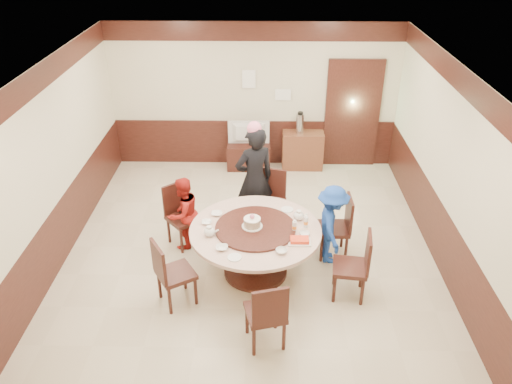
{
  "coord_description": "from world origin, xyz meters",
  "views": [
    {
      "loc": [
        0.2,
        -6.22,
        4.56
      ],
      "look_at": [
        0.09,
        -0.17,
        1.1
      ],
      "focal_mm": 35.0,
      "sensor_mm": 36.0,
      "label": 1
    }
  ],
  "objects_px": {
    "television": "(249,134)",
    "thermos": "(300,123)",
    "person_standing": "(254,179)",
    "person_red": "(183,213)",
    "birthday_cake": "(252,222)",
    "banquet_table": "(255,242)",
    "side_cabinet": "(302,150)",
    "shrimp_platter": "(299,241)",
    "tv_stand": "(249,156)",
    "person_blue": "(332,225)"
  },
  "relations": [
    {
      "from": "birthday_cake",
      "to": "television",
      "type": "xyz_separation_m",
      "value": [
        -0.15,
        3.31,
        -0.11
      ]
    },
    {
      "from": "person_red",
      "to": "birthday_cake",
      "type": "relative_size",
      "value": 4.05
    },
    {
      "from": "tv_stand",
      "to": "side_cabinet",
      "type": "relative_size",
      "value": 1.06
    },
    {
      "from": "birthday_cake",
      "to": "thermos",
      "type": "height_order",
      "value": "thermos"
    },
    {
      "from": "banquet_table",
      "to": "thermos",
      "type": "bearing_deg",
      "value": 76.68
    },
    {
      "from": "television",
      "to": "side_cabinet",
      "type": "bearing_deg",
      "value": -179.56
    },
    {
      "from": "birthday_cake",
      "to": "side_cabinet",
      "type": "bearing_deg",
      "value": 74.7
    },
    {
      "from": "tv_stand",
      "to": "thermos",
      "type": "bearing_deg",
      "value": 1.74
    },
    {
      "from": "banquet_table",
      "to": "person_blue",
      "type": "distance_m",
      "value": 1.14
    },
    {
      "from": "person_red",
      "to": "shrimp_platter",
      "type": "relative_size",
      "value": 3.85
    },
    {
      "from": "banquet_table",
      "to": "side_cabinet",
      "type": "height_order",
      "value": "banquet_table"
    },
    {
      "from": "person_standing",
      "to": "birthday_cake",
      "type": "bearing_deg",
      "value": 65.33
    },
    {
      "from": "birthday_cake",
      "to": "thermos",
      "type": "distance_m",
      "value": 3.45
    },
    {
      "from": "person_red",
      "to": "side_cabinet",
      "type": "distance_m",
      "value": 3.34
    },
    {
      "from": "person_blue",
      "to": "television",
      "type": "relative_size",
      "value": 1.51
    },
    {
      "from": "person_standing",
      "to": "person_red",
      "type": "xyz_separation_m",
      "value": [
        -1.05,
        -0.55,
        -0.29
      ]
    },
    {
      "from": "person_blue",
      "to": "television",
      "type": "xyz_separation_m",
      "value": [
        -1.28,
        2.99,
        0.12
      ]
    },
    {
      "from": "person_standing",
      "to": "thermos",
      "type": "height_order",
      "value": "person_standing"
    },
    {
      "from": "person_blue",
      "to": "tv_stand",
      "type": "bearing_deg",
      "value": 21.66
    },
    {
      "from": "person_blue",
      "to": "thermos",
      "type": "distance_m",
      "value": 3.05
    },
    {
      "from": "side_cabinet",
      "to": "thermos",
      "type": "distance_m",
      "value": 0.57
    },
    {
      "from": "television",
      "to": "side_cabinet",
      "type": "xyz_separation_m",
      "value": [
        1.06,
        0.03,
        -0.36
      ]
    },
    {
      "from": "person_standing",
      "to": "person_red",
      "type": "distance_m",
      "value": 1.22
    },
    {
      "from": "shrimp_platter",
      "to": "side_cabinet",
      "type": "bearing_deg",
      "value": 85.5
    },
    {
      "from": "person_red",
      "to": "tv_stand",
      "type": "xyz_separation_m",
      "value": [
        0.9,
        2.67,
        -0.33
      ]
    },
    {
      "from": "birthday_cake",
      "to": "shrimp_platter",
      "type": "distance_m",
      "value": 0.71
    },
    {
      "from": "person_blue",
      "to": "person_standing",
      "type": "bearing_deg",
      "value": 50.81
    },
    {
      "from": "banquet_table",
      "to": "person_red",
      "type": "distance_m",
      "value": 1.27
    },
    {
      "from": "person_red",
      "to": "person_blue",
      "type": "relative_size",
      "value": 0.95
    },
    {
      "from": "banquet_table",
      "to": "person_red",
      "type": "bearing_deg",
      "value": 149.09
    },
    {
      "from": "banquet_table",
      "to": "tv_stand",
      "type": "xyz_separation_m",
      "value": [
        -0.19,
        3.32,
        -0.28
      ]
    },
    {
      "from": "person_standing",
      "to": "tv_stand",
      "type": "xyz_separation_m",
      "value": [
        -0.16,
        2.12,
        -0.62
      ]
    },
    {
      "from": "person_blue",
      "to": "birthday_cake",
      "type": "xyz_separation_m",
      "value": [
        -1.13,
        -0.32,
        0.24
      ]
    },
    {
      "from": "person_red",
      "to": "tv_stand",
      "type": "distance_m",
      "value": 2.84
    },
    {
      "from": "person_standing",
      "to": "thermos",
      "type": "relative_size",
      "value": 4.58
    },
    {
      "from": "tv_stand",
      "to": "person_standing",
      "type": "bearing_deg",
      "value": -85.82
    },
    {
      "from": "tv_stand",
      "to": "thermos",
      "type": "distance_m",
      "value": 1.21
    },
    {
      "from": "person_standing",
      "to": "television",
      "type": "distance_m",
      "value": 2.13
    },
    {
      "from": "banquet_table",
      "to": "shrimp_platter",
      "type": "bearing_deg",
      "value": -27.78
    },
    {
      "from": "person_standing",
      "to": "side_cabinet",
      "type": "height_order",
      "value": "person_standing"
    },
    {
      "from": "person_blue",
      "to": "shrimp_platter",
      "type": "height_order",
      "value": "person_blue"
    },
    {
      "from": "shrimp_platter",
      "to": "television",
      "type": "xyz_separation_m",
      "value": [
        -0.78,
        3.63,
        -0.04
      ]
    },
    {
      "from": "television",
      "to": "thermos",
      "type": "distance_m",
      "value": 1.01
    },
    {
      "from": "television",
      "to": "birthday_cake",
      "type": "bearing_deg",
      "value": 91.41
    },
    {
      "from": "shrimp_platter",
      "to": "thermos",
      "type": "bearing_deg",
      "value": 86.67
    },
    {
      "from": "person_standing",
      "to": "shrimp_platter",
      "type": "xyz_separation_m",
      "value": [
        0.62,
        -1.51,
        -0.09
      ]
    },
    {
      "from": "person_standing",
      "to": "television",
      "type": "xyz_separation_m",
      "value": [
        -0.16,
        2.12,
        -0.14
      ]
    },
    {
      "from": "banquet_table",
      "to": "person_red",
      "type": "height_order",
      "value": "person_red"
    },
    {
      "from": "person_blue",
      "to": "shrimp_platter",
      "type": "distance_m",
      "value": 0.83
    },
    {
      "from": "banquet_table",
      "to": "birthday_cake",
      "type": "distance_m",
      "value": 0.32
    }
  ]
}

